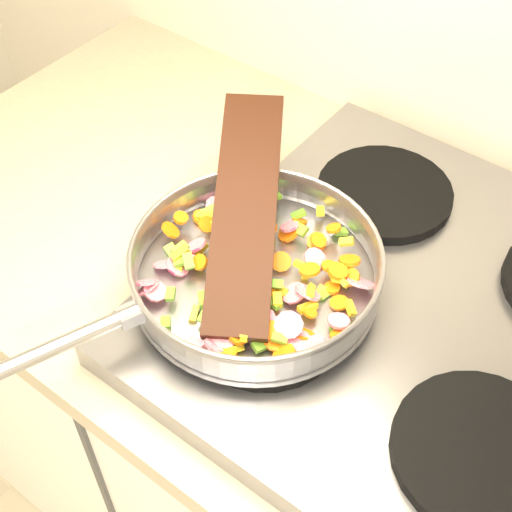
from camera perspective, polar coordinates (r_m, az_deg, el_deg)
The scene contains 7 objects.
cooktop at distance 0.91m, azimuth 13.12°, elevation -4.77°, with size 0.60×0.60×0.04m, color #939399.
grate_fl at distance 0.85m, azimuth 0.72°, elevation -5.19°, with size 0.19×0.19×0.02m, color black.
grate_fr at distance 0.80m, azimuth 17.63°, elevation -14.75°, with size 0.19×0.19×0.02m, color black.
grate_bl at distance 1.02m, azimuth 10.23°, elevation 5.00°, with size 0.19×0.19×0.02m, color black.
saute_pan at distance 0.86m, azimuth -0.14°, elevation -0.86°, with size 0.34×0.49×0.06m.
vegetable_heap at distance 0.86m, azimuth 0.26°, elevation -1.82°, with size 0.28×0.29×0.04m.
wooden_spatula at distance 0.87m, azimuth -0.85°, elevation 3.81°, with size 0.33×0.08×0.02m, color black.
Camera 1 is at (-0.54, 1.11, 1.63)m, focal length 50.00 mm.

